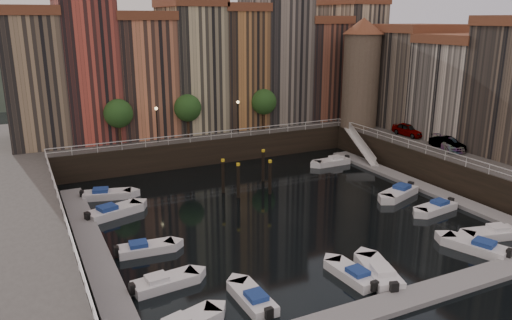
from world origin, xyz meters
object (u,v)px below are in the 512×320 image
boat_left_2 (145,248)px  car_c (448,144)px  car_a (409,130)px  mooring_pilings (249,175)px  corner_tower (361,71)px  gangway (361,145)px  boat_left_1 (164,282)px  car_b (447,144)px

boat_left_2 → car_c: bearing=10.9°
car_c → car_a: bearing=99.8°
mooring_pilings → car_c: size_ratio=1.22×
corner_tower → gangway: corner_tower is taller
boat_left_1 → car_b: car_b is taller
boat_left_1 → car_c: size_ratio=1.00×
gangway → car_c: size_ratio=1.83×
gangway → boat_left_2: gangway is taller
boat_left_2 → car_c: size_ratio=0.96×
gangway → car_b: car_b is taller
gangway → car_c: bearing=-66.7°
corner_tower → mooring_pilings: bearing=-156.0°
boat_left_2 → car_c: (34.00, 3.78, 3.33)m
corner_tower → mooring_pilings: corner_tower is taller
gangway → car_a: (4.87, -2.77, 1.84)m
car_b → car_c: (0.13, 0.00, -0.01)m
car_b → car_c: 0.13m
corner_tower → mooring_pilings: size_ratio=2.48×
car_a → corner_tower: bearing=103.5°
boat_left_2 → car_a: bearing=21.5°
corner_tower → boat_left_2: size_ratio=3.15×
gangway → car_c: (4.13, -9.58, 1.74)m
mooring_pilings → boat_left_2: (-12.74, -8.94, -1.31)m
mooring_pilings → car_c: car_c is taller
mooring_pilings → car_b: size_ratio=1.37×
corner_tower → boat_left_2: 38.60m
corner_tower → car_a: (1.97, -7.27, -6.43)m
boat_left_2 → car_a: (34.74, 10.59, 3.43)m
corner_tower → boat_left_1: 41.49m
gangway → car_b: bearing=-67.3°
corner_tower → car_c: 15.57m
corner_tower → boat_left_2: corner_tower is taller
car_a → car_c: size_ratio=0.98×
car_a → boat_left_2: bearing=-164.8°
car_a → car_b: 6.87m
gangway → car_a: car_a is taller
corner_tower → boat_left_2: bearing=-151.4°
car_b → car_a: bearing=82.6°
boat_left_1 → car_b: size_ratio=1.12×
mooring_pilings → car_a: size_ratio=1.25×
boat_left_1 → boat_left_2: bearing=83.2°
mooring_pilings → car_b: bearing=-13.7°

